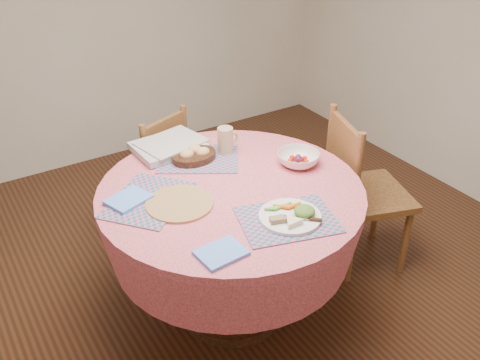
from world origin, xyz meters
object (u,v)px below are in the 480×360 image
object	(u,v)px
bread_bowl	(194,155)
latte_mug	(226,140)
chair_back	(154,172)
fruit_bowl	(298,159)
chair_right	(361,189)
wicker_trivet	(179,203)
dining_table	(231,223)
dinner_plate	(292,215)

from	to	relation	value
bread_bowl	latte_mug	world-z (taller)	latte_mug
chair_back	fruit_bowl	xyz separation A→B (m)	(0.44, -0.82, 0.34)
chair_right	chair_back	distance (m)	1.22
wicker_trivet	latte_mug	xyz separation A→B (m)	(0.42, 0.31, 0.07)
dining_table	bread_bowl	xyz separation A→B (m)	(-0.02, 0.33, 0.23)
dining_table	dinner_plate	xyz separation A→B (m)	(0.09, -0.35, 0.22)
chair_back	dinner_plate	world-z (taller)	chair_back
fruit_bowl	bread_bowl	bearing A→B (deg)	143.14
chair_back	latte_mug	bearing A→B (deg)	90.37
chair_right	bread_bowl	xyz separation A→B (m)	(-0.84, 0.35, 0.30)
chair_right	chair_back	size ratio (longest dim) A/B	1.10
bread_bowl	latte_mug	xyz separation A→B (m)	(0.18, -0.01, 0.04)
chair_right	wicker_trivet	bearing A→B (deg)	106.27
dining_table	chair_back	size ratio (longest dim) A/B	1.46
wicker_trivet	dinner_plate	bearing A→B (deg)	-45.02
dining_table	bread_bowl	world-z (taller)	bread_bowl
wicker_trivet	bread_bowl	distance (m)	0.40
dining_table	wicker_trivet	size ratio (longest dim) A/B	4.13
chair_right	latte_mug	bearing A→B (deg)	81.06
chair_back	wicker_trivet	distance (m)	0.91
fruit_bowl	chair_right	bearing A→B (deg)	-5.63
bread_bowl	fruit_bowl	bearing A→B (deg)	-36.86
chair_right	latte_mug	size ratio (longest dim) A/B	6.88
wicker_trivet	latte_mug	bearing A→B (deg)	35.98
chair_right	wicker_trivet	world-z (taller)	chair_right
wicker_trivet	bread_bowl	xyz separation A→B (m)	(0.25, 0.32, 0.03)
dining_table	chair_back	bearing A→B (deg)	92.70
latte_mug	wicker_trivet	bearing A→B (deg)	-144.02
wicker_trivet	chair_back	bearing A→B (deg)	75.00
wicker_trivet	fruit_bowl	distance (m)	0.66
dining_table	chair_right	world-z (taller)	chair_right
chair_back	latte_mug	size ratio (longest dim) A/B	6.26
wicker_trivet	latte_mug	size ratio (longest dim) A/B	2.22
chair_right	wicker_trivet	distance (m)	1.12
chair_right	dinner_plate	bearing A→B (deg)	131.46
bread_bowl	latte_mug	distance (m)	0.18
wicker_trivet	bread_bowl	size ratio (longest dim) A/B	1.30
dining_table	bread_bowl	distance (m)	0.40
chair_back	dinner_plate	size ratio (longest dim) A/B	3.20
dinner_plate	fruit_bowl	bearing A→B (deg)	49.43
wicker_trivet	dinner_plate	world-z (taller)	dinner_plate
chair_back	fruit_bowl	distance (m)	0.99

